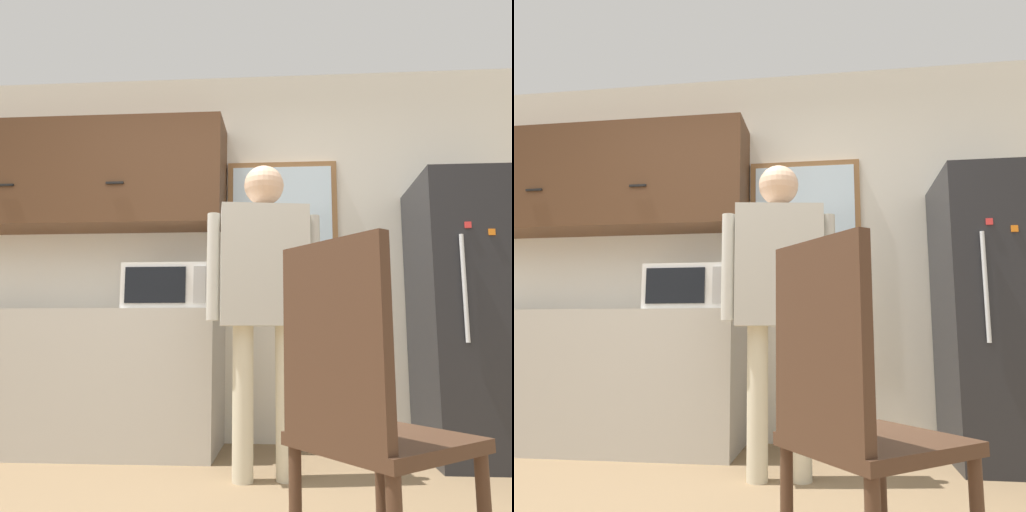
{
  "view_description": "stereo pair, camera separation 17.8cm",
  "coord_description": "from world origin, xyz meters",
  "views": [
    {
      "loc": [
        0.45,
        -1.47,
        0.73
      ],
      "look_at": [
        0.28,
        1.15,
        1.15
      ],
      "focal_mm": 35.0,
      "sensor_mm": 36.0,
      "label": 1
    },
    {
      "loc": [
        0.63,
        -1.45,
        0.73
      ],
      "look_at": [
        0.28,
        1.15,
        1.15
      ],
      "focal_mm": 35.0,
      "sensor_mm": 36.0,
      "label": 2
    }
  ],
  "objects": [
    {
      "name": "upper_cabinets",
      "position": [
        -1.1,
        1.9,
        1.87
      ],
      "size": [
        2.2,
        0.39,
        0.76
      ],
      "color": "#51331E"
    },
    {
      "name": "counter",
      "position": [
        -1.1,
        1.79,
        0.45
      ],
      "size": [
        2.2,
        0.61,
        0.9
      ],
      "color": "#BCB7AD",
      "rests_on": "ground_plane"
    },
    {
      "name": "person",
      "position": [
        0.32,
        1.21,
        1.02
      ],
      "size": [
        0.61,
        0.29,
        1.67
      ],
      "rotation": [
        0.0,
        0.0,
        0.15
      ],
      "color": "beige",
      "rests_on": "ground_plane"
    },
    {
      "name": "back_wall",
      "position": [
        0.0,
        2.12,
        1.35
      ],
      "size": [
        6.0,
        0.06,
        2.7
      ],
      "color": "silver",
      "rests_on": "ground_plane"
    },
    {
      "name": "refrigerator",
      "position": [
        1.61,
        1.72,
        0.86
      ],
      "size": [
        0.7,
        0.75,
        1.72
      ],
      "color": "#232326",
      "rests_on": "ground_plane"
    },
    {
      "name": "window",
      "position": [
        0.41,
        2.08,
        1.53
      ],
      "size": [
        0.8,
        0.05,
        0.93
      ],
      "color": "olive"
    },
    {
      "name": "chair",
      "position": [
        0.66,
        0.06,
        0.53
      ],
      "size": [
        0.62,
        0.62,
        1.01
      ],
      "rotation": [
        0.0,
        0.0,
        2.24
      ],
      "color": "#472D1E",
      "rests_on": "ground_plane"
    },
    {
      "name": "microwave",
      "position": [
        -0.32,
        1.7,
        1.04
      ],
      "size": [
        0.54,
        0.37,
        0.28
      ],
      "color": "white",
      "rests_on": "counter"
    }
  ]
}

